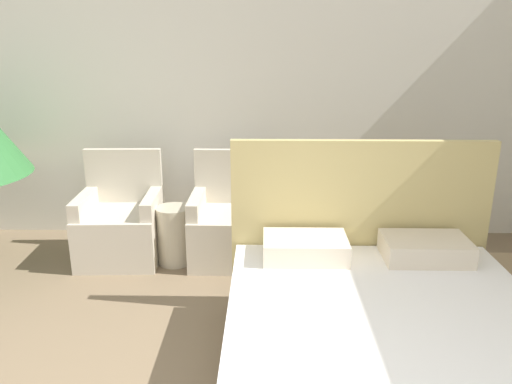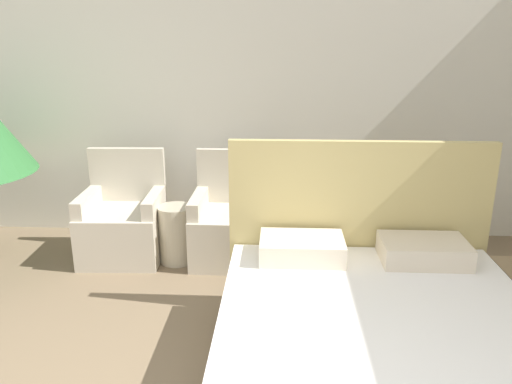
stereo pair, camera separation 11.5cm
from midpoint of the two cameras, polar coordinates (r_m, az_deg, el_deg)
name	(u,v)px [view 2 (the right image)]	position (r m, az deg, el deg)	size (l,w,h in m)	color
wall_back	(235,87)	(4.83, -1.71, 11.86)	(10.00, 0.06, 2.90)	silver
bed	(378,354)	(2.87, 14.98, -17.51)	(1.76, 2.04, 1.26)	#8C7A5B
armchair_near_window_left	(123,227)	(4.60, -14.23, -3.85)	(0.71, 0.66, 0.95)	beige
armchair_near_window_right	(232,229)	(4.42, -1.96, -4.20)	(0.69, 0.64, 0.95)	beige
side_table	(176,234)	(4.43, -8.38, -4.79)	(0.30, 0.30, 0.51)	#B7AD93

